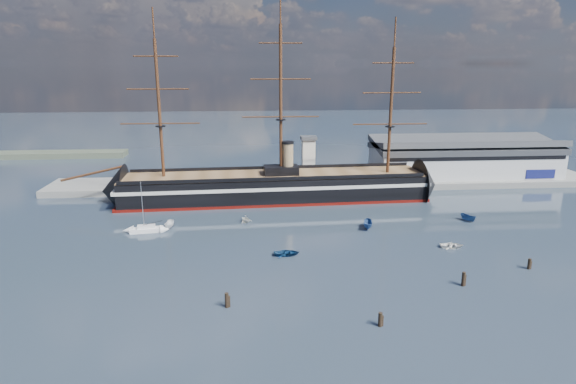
{
  "coord_description": "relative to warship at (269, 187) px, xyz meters",
  "views": [
    {
      "loc": [
        -15.63,
        -77.87,
        39.28
      ],
      "look_at": [
        -6.59,
        35.0,
        9.0
      ],
      "focal_mm": 30.0,
      "sensor_mm": 36.0,
      "label": 1
    }
  ],
  "objects": [
    {
      "name": "piling_near_right",
      "position": [
        33.03,
        -60.28,
        -4.04
      ],
      "size": [
        0.64,
        0.64,
        3.42
      ],
      "primitive_type": "cylinder",
      "color": "black",
      "rests_on": "ground"
    },
    {
      "name": "motorboat_c",
      "position": [
        23.27,
        -27.98,
        -4.04
      ],
      "size": [
        6.72,
        3.71,
        2.54
      ],
      "primitive_type": "imported",
      "rotation": [
        0.0,
        0.0,
        -0.23
      ],
      "color": "navy",
      "rests_on": "ground"
    },
    {
      "name": "piling_far_right",
      "position": [
        49.24,
        -54.1,
        -4.04
      ],
      "size": [
        0.64,
        0.64,
        2.9
      ],
      "primitive_type": "cylinder",
      "color": "black",
      "rests_on": "ground"
    },
    {
      "name": "quay_tower",
      "position": [
        13.38,
        13.0,
        5.72
      ],
      "size": [
        5.0,
        5.0,
        15.0
      ],
      "color": "silver",
      "rests_on": "ground"
    },
    {
      "name": "ground",
      "position": [
        10.38,
        -20.0,
        -4.04
      ],
      "size": [
        600.0,
        600.0,
        0.0
      ],
      "primitive_type": "plane",
      "color": "#2A3944",
      "rests_on": "ground"
    },
    {
      "name": "motorboat_a",
      "position": [
        -25.36,
        -23.98,
        -4.04
      ],
      "size": [
        5.93,
        2.67,
        2.3
      ],
      "primitive_type": "imported",
      "rotation": [
        0.0,
        0.0,
        -0.1
      ],
      "color": "white",
      "rests_on": "ground"
    },
    {
      "name": "motorboat_f",
      "position": [
        50.4,
        -24.22,
        -4.04
      ],
      "size": [
        5.84,
        4.12,
        2.2
      ],
      "primitive_type": "imported",
      "rotation": [
        0.0,
        0.0,
        0.43
      ],
      "color": "#2A4D82",
      "rests_on": "ground"
    },
    {
      "name": "motorboat_b",
      "position": [
        2.04,
        -43.31,
        -4.04
      ],
      "size": [
        1.37,
        3.39,
        1.58
      ],
      "primitive_type": "imported",
      "rotation": [
        0.0,
        0.0,
        1.57
      ],
      "color": "navy",
      "rests_on": "ground"
    },
    {
      "name": "warship",
      "position": [
        0.0,
        0.0,
        0.0
      ],
      "size": [
        113.21,
        20.08,
        53.94
      ],
      "rotation": [
        0.0,
        0.0,
        0.04
      ],
      "color": "black",
      "rests_on": "ground"
    },
    {
      "name": "piling_near_mid",
      "position": [
        14.23,
        -72.8,
        -4.04
      ],
      "size": [
        0.64,
        0.64,
        3.02
      ],
      "primitive_type": "cylinder",
      "color": "black",
      "rests_on": "ground"
    },
    {
      "name": "quay",
      "position": [
        20.38,
        16.0,
        -4.04
      ],
      "size": [
        180.0,
        18.0,
        2.0
      ],
      "primitive_type": "cube",
      "color": "slate",
      "rests_on": "ground"
    },
    {
      "name": "sailboat",
      "position": [
        -30.52,
        -26.02,
        -3.24
      ],
      "size": [
        8.03,
        3.33,
        12.46
      ],
      "rotation": [
        0.0,
        0.0,
        0.14
      ],
      "color": "white",
      "rests_on": "ground"
    },
    {
      "name": "piling_near_left",
      "position": [
        -9.61,
        -64.87,
        -4.04
      ],
      "size": [
        0.64,
        0.64,
        3.3
      ],
      "primitive_type": "cylinder",
      "color": "black",
      "rests_on": "ground"
    },
    {
      "name": "motorboat_e",
      "position": [
        38.74,
        -41.78,
        -4.04
      ],
      "size": [
        1.6,
        3.27,
        1.47
      ],
      "primitive_type": "imported",
      "rotation": [
        0.0,
        0.0,
        1.46
      ],
      "color": "white",
      "rests_on": "ground"
    },
    {
      "name": "warehouse",
      "position": [
        68.38,
        20.0,
        3.95
      ],
      "size": [
        63.0,
        21.0,
        11.6
      ],
      "color": "#B7BABC",
      "rests_on": "ground"
    },
    {
      "name": "motorboat_d",
      "position": [
        -6.69,
        -20.57,
        -4.04
      ],
      "size": [
        6.0,
        5.22,
        2.06
      ],
      "primitive_type": "imported",
      "rotation": [
        0.0,
        0.0,
        0.61
      ],
      "color": "silver",
      "rests_on": "ground"
    }
  ]
}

